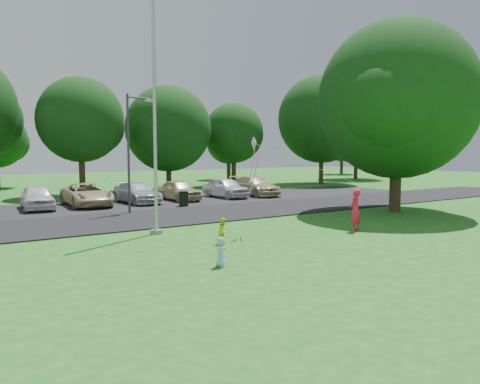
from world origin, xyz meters
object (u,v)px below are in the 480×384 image
street_lamp (132,142)px  kite (257,156)px  flagpole (155,130)px  big_tree (398,103)px  woman (355,210)px  trash_can (184,199)px  child_blue (220,252)px  child_yellow (223,231)px

street_lamp → kite: size_ratio=1.50×
flagpole → big_tree: size_ratio=0.96×
street_lamp → woman: street_lamp is taller
woman → street_lamp: bearing=-79.9°
woman → kite: 4.79m
trash_can → big_tree: big_tree is taller
kite → child_blue: bearing=-172.0°
big_tree → woman: size_ratio=5.84×
flagpole → big_tree: bearing=-4.2°
kite → flagpole: bearing=109.2°
trash_can → woman: woman is taller
trash_can → street_lamp: bearing=-163.4°
trash_can → kite: 10.34m
big_tree → trash_can: bearing=135.4°
trash_can → child_yellow: size_ratio=0.99×
child_yellow → street_lamp: bearing=68.5°
child_blue → kite: size_ratio=0.21×
flagpole → trash_can: size_ratio=10.74×
child_yellow → kite: kite is taller
trash_can → child_blue: bearing=-112.7°
woman → child_yellow: (-5.98, 0.77, -0.42)m
child_yellow → kite: bearing=3.1°
flagpole → child_yellow: bearing=-70.0°
woman → kite: size_ratio=0.42×
street_lamp → big_tree: big_tree is taller
street_lamp → big_tree: size_ratio=0.61×
child_blue → kite: bearing=-31.4°
big_tree → child_blue: 16.09m
trash_can → child_yellow: (-3.84, -10.72, 0.00)m
trash_can → child_blue: (-5.67, -13.54, -0.03)m
flagpole → child_blue: 7.14m
street_lamp → big_tree: bearing=-49.2°
street_lamp → child_yellow: street_lamp is taller
child_yellow → kite: (2.10, 0.89, 2.68)m
trash_can → woman: size_ratio=0.52×
child_blue → woman: bearing=-60.0°
street_lamp → kite: street_lamp is taller
street_lamp → woman: size_ratio=3.56×
child_blue → street_lamp: bearing=5.7°
trash_can → child_yellow: child_yellow is taller
woman → child_yellow: 6.05m
flagpole → trash_can: bearing=56.1°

